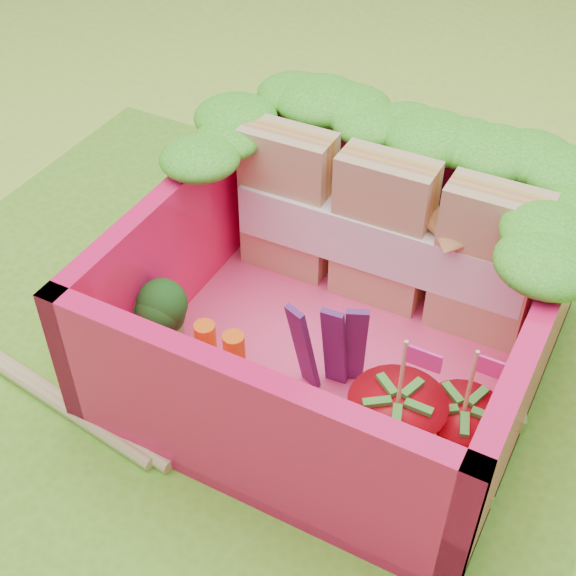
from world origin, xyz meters
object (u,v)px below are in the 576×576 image
Objects in this scene: bento_box at (341,301)px; broccoli at (164,314)px; sandwich_stack at (384,233)px; strawberry_right at (459,434)px; strawberry_left at (394,432)px.

bento_box reaches higher than broccoli.
sandwich_stack is at bearing 88.94° from bento_box.
bento_box is 0.59m from broccoli.
strawberry_right is (1.02, 0.02, -0.04)m from broccoli.
sandwich_stack is 0.76m from strawberry_left.
bento_box reaches higher than strawberry_right.
bento_box is 3.97× the size of broccoli.
bento_box is at bearing 27.76° from broccoli.
broccoli is (-0.52, -0.60, -0.12)m from sandwich_stack.
strawberry_left is at bearing -5.36° from broccoli.
bento_box is 2.75× the size of strawberry_right.
strawberry_left reaches higher than broccoli.
strawberry_right is (0.16, 0.10, -0.02)m from strawberry_left.
strawberry_left reaches higher than strawberry_right.
bento_box is 0.49m from strawberry_left.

